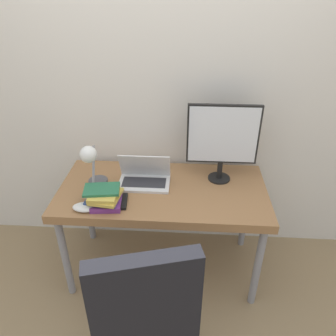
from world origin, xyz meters
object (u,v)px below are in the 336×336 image
at_px(monitor, 223,138).
at_px(game_controller, 85,207).
at_px(book_stack, 105,197).
at_px(office_chair, 144,325).
at_px(desk_lamp, 91,160).
at_px(laptop, 144,177).

bearing_deg(monitor, game_controller, -153.86).
bearing_deg(book_stack, office_chair, -64.80).
bearing_deg(desk_lamp, office_chair, -62.83).
distance_m(monitor, game_controller, 0.98).
relative_size(monitor, office_chair, 0.48).
height_order(monitor, desk_lamp, monitor).
bearing_deg(book_stack, desk_lamp, 125.39).
bearing_deg(book_stack, laptop, 50.46).
relative_size(desk_lamp, book_stack, 1.39).
distance_m(laptop, game_controller, 0.46).
relative_size(desk_lamp, office_chair, 0.30).
bearing_deg(office_chair, laptop, 96.89).
bearing_deg(office_chair, game_controller, 124.57).
bearing_deg(desk_lamp, book_stack, -54.61).
bearing_deg(monitor, office_chair, -110.81).
bearing_deg(game_controller, desk_lamp, 89.45).
relative_size(laptop, monitor, 0.64).
bearing_deg(laptop, book_stack, -129.54).
bearing_deg(game_controller, monitor, 26.14).
relative_size(laptop, office_chair, 0.31).
xyz_separation_m(monitor, book_stack, (-0.73, -0.35, -0.26)).
xyz_separation_m(monitor, desk_lamp, (-0.84, -0.20, -0.09)).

